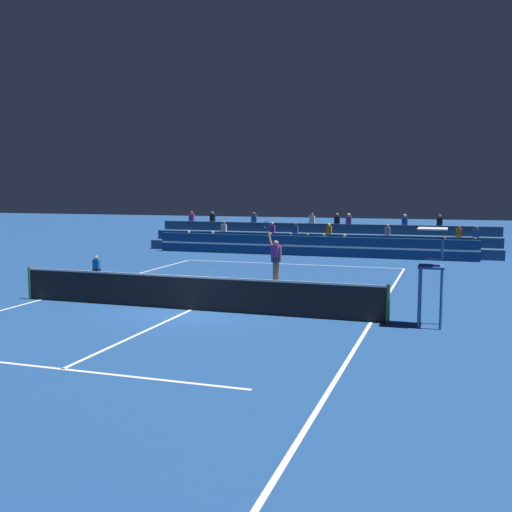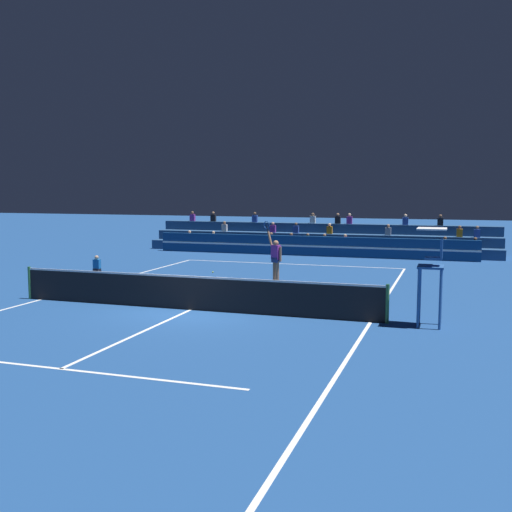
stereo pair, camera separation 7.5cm
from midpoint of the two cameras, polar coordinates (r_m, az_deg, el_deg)
ground_plane at (r=18.61m, az=-6.31°, el=-5.13°), size 120.00×120.00×0.00m
court_lines at (r=18.61m, az=-6.31°, el=-5.11°), size 11.10×23.90×0.01m
tennis_net at (r=18.51m, az=-6.33°, el=-3.47°), size 12.00×0.10×1.10m
sponsor_banner_wall at (r=33.43m, az=4.97°, el=0.95°), size 18.00×0.26×1.10m
bleacher_stand at (r=35.89m, az=5.90°, el=1.48°), size 20.47×2.85×2.28m
umpire_chair at (r=16.71m, az=16.39°, el=-0.69°), size 0.76×0.84×2.67m
ball_kid_courtside at (r=26.88m, az=-15.02°, el=-1.03°), size 0.30×0.36×0.84m
tennis_player at (r=23.51m, az=1.78°, el=-0.24°), size 0.90×0.56×2.49m
tennis_ball at (r=26.65m, az=-4.23°, el=-1.54°), size 0.07×0.07×0.07m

